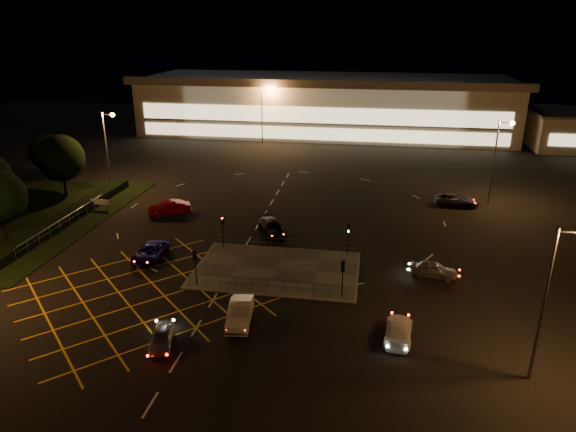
% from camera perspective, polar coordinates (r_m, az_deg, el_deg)
% --- Properties ---
extents(ground, '(180.00, 180.00, 0.00)m').
position_cam_1_polar(ground, '(47.74, -3.18, -4.79)').
color(ground, black).
rests_on(ground, ground).
extents(pedestrian_island, '(14.00, 9.00, 0.12)m').
position_cam_1_polar(pedestrian_island, '(45.59, -1.26, -5.97)').
color(pedestrian_island, '#4C4944').
rests_on(pedestrian_island, ground).
extents(grass_verge, '(18.00, 30.00, 0.08)m').
position_cam_1_polar(grass_verge, '(64.36, -27.06, -0.23)').
color(grass_verge, black).
rests_on(grass_verge, ground).
extents(hedge, '(2.00, 26.00, 1.00)m').
position_cam_1_polar(hedge, '(61.42, -23.36, -0.11)').
color(hedge, black).
rests_on(hedge, ground).
extents(supermarket, '(72.00, 26.50, 10.50)m').
position_cam_1_polar(supermarket, '(105.54, 4.16, 12.30)').
color(supermarket, beige).
rests_on(supermarket, ground).
extents(streetlight_se, '(1.78, 0.56, 10.03)m').
position_cam_1_polar(streetlight_se, '(33.10, 27.59, -6.73)').
color(streetlight_se, slate).
rests_on(streetlight_se, ground).
extents(streetlight_nw, '(1.78, 0.56, 10.03)m').
position_cam_1_polar(streetlight_nw, '(70.01, -19.33, 8.01)').
color(streetlight_nw, slate).
rests_on(streetlight_nw, ground).
extents(streetlight_ne, '(1.78, 0.56, 10.03)m').
position_cam_1_polar(streetlight_ne, '(65.28, 22.43, 6.77)').
color(streetlight_ne, slate).
rests_on(streetlight_ne, ground).
extents(streetlight_far_left, '(1.78, 0.56, 10.03)m').
position_cam_1_polar(streetlight_far_left, '(93.12, -2.66, 12.00)').
color(streetlight_far_left, slate).
rests_on(streetlight_far_left, ground).
extents(streetlight_far_right, '(1.78, 0.56, 10.03)m').
position_cam_1_polar(streetlight_far_right, '(95.38, 22.30, 10.73)').
color(streetlight_far_right, slate).
rests_on(streetlight_far_right, ground).
extents(signal_sw, '(0.28, 0.30, 3.15)m').
position_cam_1_polar(signal_sw, '(42.58, -10.28, -4.88)').
color(signal_sw, black).
rests_on(signal_sw, pedestrian_island).
extents(signal_se, '(0.28, 0.30, 3.15)m').
position_cam_1_polar(signal_se, '(40.37, 6.11, -6.13)').
color(signal_se, black).
rests_on(signal_se, pedestrian_island).
extents(signal_nw, '(0.28, 0.30, 3.15)m').
position_cam_1_polar(signal_nw, '(49.53, -7.27, -0.98)').
color(signal_nw, black).
rests_on(signal_nw, pedestrian_island).
extents(signal_ne, '(0.28, 0.30, 3.15)m').
position_cam_1_polar(signal_ne, '(47.64, 6.72, -1.85)').
color(signal_ne, black).
rests_on(signal_ne, pedestrian_island).
extents(tree_c, '(5.76, 5.76, 7.84)m').
position_cam_1_polar(tree_c, '(69.28, -23.95, 5.90)').
color(tree_c, black).
rests_on(tree_c, ground).
extents(tree_d, '(4.68, 4.68, 6.37)m').
position_cam_1_polar(tree_d, '(77.62, -25.26, 6.42)').
color(tree_d, black).
rests_on(tree_d, ground).
extents(car_near_silver, '(2.39, 3.91, 1.24)m').
position_cam_1_polar(car_near_silver, '(36.51, -13.89, -12.97)').
color(car_near_silver, '#BABBC2').
rests_on(car_near_silver, ground).
extents(car_queue_white, '(2.11, 4.71, 1.50)m').
position_cam_1_polar(car_queue_white, '(38.03, -5.37, -10.69)').
color(car_queue_white, white).
rests_on(car_queue_white, ground).
extents(car_left_blue, '(2.41, 4.95, 1.36)m').
position_cam_1_polar(car_left_blue, '(49.05, -15.11, -3.93)').
color(car_left_blue, '#120E56').
rests_on(car_left_blue, ground).
extents(car_far_dkgrey, '(4.09, 5.38, 1.45)m').
position_cam_1_polar(car_far_dkgrey, '(52.91, -1.79, -1.29)').
color(car_far_dkgrey, black).
rests_on(car_far_dkgrey, ground).
extents(car_right_silver, '(4.15, 2.19, 1.34)m').
position_cam_1_polar(car_right_silver, '(45.92, 15.89, -5.76)').
color(car_right_silver, '#A7A9AE').
rests_on(car_right_silver, ground).
extents(car_circ_red, '(4.98, 3.67, 1.56)m').
position_cam_1_polar(car_circ_red, '(59.86, -13.04, 0.87)').
color(car_circ_red, maroon).
rests_on(car_circ_red, ground).
extents(car_east_grey, '(4.99, 2.39, 1.37)m').
position_cam_1_polar(car_east_grey, '(64.30, 18.16, 1.65)').
color(car_east_grey, black).
rests_on(car_east_grey, ground).
extents(car_approach_white, '(2.21, 4.60, 1.29)m').
position_cam_1_polar(car_approach_white, '(36.98, 12.18, -12.30)').
color(car_approach_white, silver).
rests_on(car_approach_white, ground).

